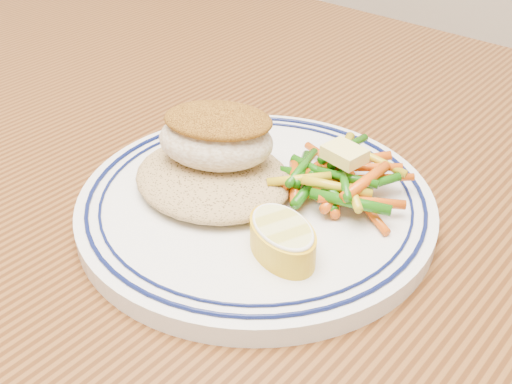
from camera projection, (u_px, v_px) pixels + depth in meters
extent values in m
cube|color=#45240D|center=(231.00, 231.00, 0.49)|extent=(1.50, 0.90, 0.04)
cylinder|color=#45240D|center=(110.00, 157.00, 1.30)|extent=(0.07, 0.07, 0.71)
cylinder|color=silver|center=(256.00, 206.00, 0.47)|extent=(0.26, 0.26, 0.01)
torus|color=#0A113F|center=(256.00, 197.00, 0.47)|extent=(0.25, 0.25, 0.00)
torus|color=#0A113F|center=(256.00, 197.00, 0.47)|extent=(0.23, 0.23, 0.00)
ellipsoid|color=#9F814F|center=(213.00, 175.00, 0.47)|extent=(0.12, 0.11, 0.02)
ellipsoid|color=beige|center=(216.00, 141.00, 0.47)|extent=(0.10, 0.09, 0.04)
ellipsoid|color=#8B5816|center=(218.00, 120.00, 0.46)|extent=(0.10, 0.09, 0.02)
cylinder|color=#185A0B|center=(340.00, 190.00, 0.47)|extent=(0.05, 0.03, 0.01)
cylinder|color=#D24E0A|center=(367.00, 208.00, 0.45)|extent=(0.05, 0.04, 0.01)
cylinder|color=#185A0B|center=(322.00, 195.00, 0.46)|extent=(0.04, 0.03, 0.01)
cylinder|color=#D24E0A|center=(333.00, 193.00, 0.46)|extent=(0.04, 0.05, 0.01)
cylinder|color=gold|center=(333.00, 190.00, 0.46)|extent=(0.04, 0.04, 0.01)
cylinder|color=#D24E0A|center=(329.00, 160.00, 0.50)|extent=(0.05, 0.02, 0.01)
cylinder|color=#D24E0A|center=(339.00, 195.00, 0.45)|extent=(0.01, 0.05, 0.01)
cylinder|color=#D24E0A|center=(336.00, 183.00, 0.47)|extent=(0.05, 0.03, 0.01)
cylinder|color=#185A0B|center=(315.00, 174.00, 0.48)|extent=(0.05, 0.04, 0.01)
cylinder|color=#D24E0A|center=(338.00, 188.00, 0.46)|extent=(0.04, 0.04, 0.01)
cylinder|color=#D24E0A|center=(295.00, 182.00, 0.47)|extent=(0.04, 0.04, 0.01)
cylinder|color=#185A0B|center=(309.00, 187.00, 0.46)|extent=(0.02, 0.05, 0.01)
cylinder|color=#D24E0A|center=(302.00, 176.00, 0.47)|extent=(0.01, 0.05, 0.01)
cylinder|color=#185A0B|center=(320.00, 184.00, 0.46)|extent=(0.06, 0.03, 0.01)
cylinder|color=#185A0B|center=(363.00, 187.00, 0.46)|extent=(0.04, 0.05, 0.01)
cylinder|color=#185A0B|center=(320.00, 172.00, 0.48)|extent=(0.05, 0.01, 0.01)
cylinder|color=#D24E0A|center=(362.00, 201.00, 0.44)|extent=(0.05, 0.04, 0.01)
cylinder|color=#185A0B|center=(302.00, 169.00, 0.48)|extent=(0.03, 0.05, 0.01)
cylinder|color=#D24E0A|center=(380.00, 178.00, 0.46)|extent=(0.04, 0.04, 0.01)
cylinder|color=gold|center=(352.00, 189.00, 0.45)|extent=(0.04, 0.05, 0.01)
cylinder|color=#185A0B|center=(351.00, 202.00, 0.44)|extent=(0.06, 0.03, 0.01)
cylinder|color=#D24E0A|center=(354.00, 161.00, 0.48)|extent=(0.05, 0.04, 0.01)
cylinder|color=#185A0B|center=(344.00, 154.00, 0.48)|extent=(0.01, 0.05, 0.01)
cylinder|color=gold|center=(337.00, 187.00, 0.45)|extent=(0.05, 0.03, 0.01)
cylinder|color=gold|center=(340.00, 154.00, 0.49)|extent=(0.02, 0.05, 0.01)
cylinder|color=#185A0B|center=(302.00, 167.00, 0.47)|extent=(0.02, 0.06, 0.01)
cylinder|color=#D24E0A|center=(362.00, 167.00, 0.47)|extent=(0.05, 0.04, 0.01)
cylinder|color=#185A0B|center=(347.00, 177.00, 0.45)|extent=(0.05, 0.02, 0.01)
cylinder|color=gold|center=(299.00, 179.00, 0.45)|extent=(0.04, 0.04, 0.01)
cylinder|color=#185A0B|center=(343.00, 149.00, 0.49)|extent=(0.01, 0.06, 0.01)
cylinder|color=gold|center=(372.00, 157.00, 0.47)|extent=(0.06, 0.01, 0.01)
cylinder|color=#D24E0A|center=(365.00, 181.00, 0.45)|extent=(0.01, 0.05, 0.01)
cylinder|color=#185A0B|center=(344.00, 180.00, 0.45)|extent=(0.04, 0.05, 0.01)
cube|color=#F4E877|center=(345.00, 154.00, 0.46)|extent=(0.03, 0.03, 0.01)
torus|color=white|center=(283.00, 227.00, 0.40)|extent=(0.07, 0.07, 0.00)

